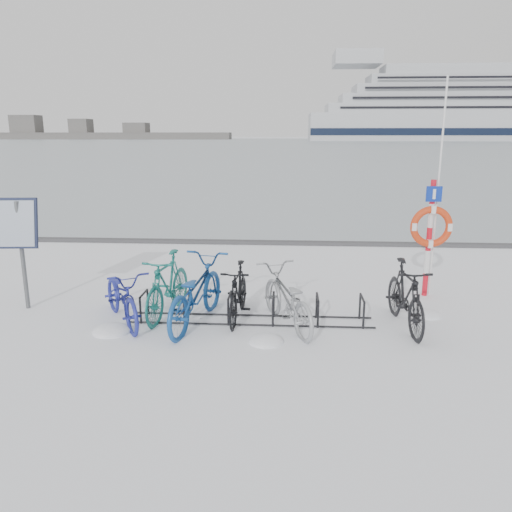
% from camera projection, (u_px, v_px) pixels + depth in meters
% --- Properties ---
extents(ground, '(900.00, 900.00, 0.00)m').
position_uv_depth(ground, '(252.00, 321.00, 8.27)').
color(ground, white).
rests_on(ground, ground).
extents(ice_sheet, '(400.00, 298.00, 0.02)m').
position_uv_depth(ice_sheet, '(287.00, 143.00, 158.47)').
color(ice_sheet, '#A7B4BD').
rests_on(ice_sheet, ground).
extents(quay_edge, '(400.00, 0.25, 0.10)m').
position_uv_depth(quay_edge, '(267.00, 243.00, 13.98)').
color(quay_edge, '#3F3F42').
rests_on(quay_edge, ground).
extents(bike_rack, '(4.00, 0.48, 0.46)m').
position_uv_depth(bike_rack, '(252.00, 311.00, 8.23)').
color(bike_rack, black).
rests_on(bike_rack, ground).
extents(info_board, '(0.68, 0.31, 1.97)m').
position_uv_depth(info_board, '(19.00, 230.00, 8.53)').
color(info_board, '#595B5E').
rests_on(info_board, ground).
extents(lifebuoy_station, '(0.77, 0.22, 4.02)m').
position_uv_depth(lifebuoy_station, '(431.00, 227.00, 9.21)').
color(lifebuoy_station, red).
rests_on(lifebuoy_station, ground).
extents(cruise_ferry, '(128.54, 24.26, 42.23)m').
position_uv_depth(cruise_ferry, '(466.00, 112.00, 203.11)').
color(cruise_ferry, silver).
rests_on(cruise_ferry, ground).
extents(shoreline, '(180.00, 12.00, 9.50)m').
position_uv_depth(shoreline, '(60.00, 134.00, 267.10)').
color(shoreline, '#484848').
rests_on(shoreline, ground).
extents(bike_0, '(1.53, 1.90, 0.97)m').
position_uv_depth(bike_0, '(122.00, 293.00, 8.15)').
color(bike_0, navy).
rests_on(bike_0, ground).
extents(bike_1, '(0.80, 1.90, 1.11)m').
position_uv_depth(bike_1, '(168.00, 283.00, 8.47)').
color(bike_1, '#196C64').
rests_on(bike_1, ground).
extents(bike_2, '(1.16, 2.24, 1.12)m').
position_uv_depth(bike_2, '(195.00, 290.00, 8.07)').
color(bike_2, '#15478E').
rests_on(bike_2, ground).
extents(bike_3, '(0.56, 1.63, 0.96)m').
position_uv_depth(bike_3, '(238.00, 290.00, 8.31)').
color(bike_3, black).
rests_on(bike_3, ground).
extents(bike_4, '(1.35, 2.00, 0.99)m').
position_uv_depth(bike_4, '(287.00, 296.00, 7.97)').
color(bike_4, '#93969A').
rests_on(bike_4, ground).
extents(bike_5, '(0.67, 1.86, 1.09)m').
position_uv_depth(bike_5, '(406.00, 294.00, 7.93)').
color(bike_5, black).
rests_on(bike_5, ground).
extents(snow_drifts, '(5.69, 2.15, 0.21)m').
position_uv_depth(snow_drifts, '(256.00, 325.00, 8.12)').
color(snow_drifts, white).
rests_on(snow_drifts, ground).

